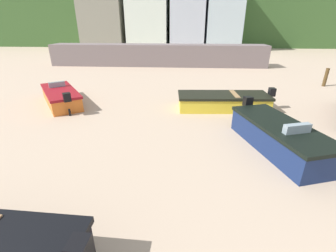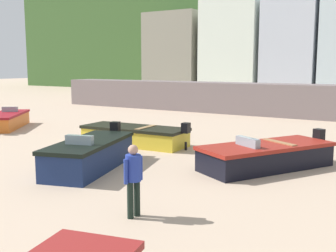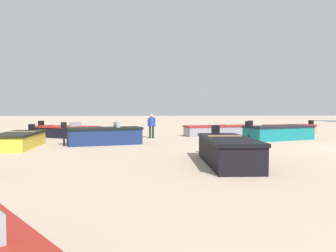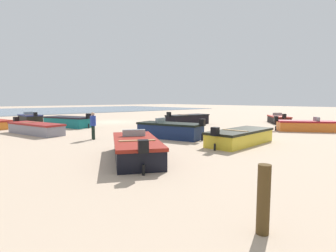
{
  "view_description": "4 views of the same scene",
  "coord_description": "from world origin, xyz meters",
  "px_view_note": "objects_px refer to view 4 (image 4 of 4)",
  "views": [
    {
      "loc": [
        0.12,
        5.26,
        3.99
      ],
      "look_at": [
        -0.32,
        11.54,
        1.21
      ],
      "focal_mm": 24.7,
      "sensor_mm": 36.0,
      "label": 1
    },
    {
      "loc": [
        12.34,
        2.95,
        3.3
      ],
      "look_at": [
        4.61,
        15.38,
        1.15
      ],
      "focal_mm": 44.03,
      "sensor_mm": 36.0,
      "label": 2
    },
    {
      "loc": [
        -15.13,
        10.42,
        1.95
      ],
      "look_at": [
        1.95,
        9.18,
        1.08
      ],
      "focal_mm": 35.8,
      "sensor_mm": 36.0,
      "label": 3
    },
    {
      "loc": [
        14.07,
        24.05,
        2.35
      ],
      "look_at": [
        2.66,
        11.59,
        0.62
      ],
      "focal_mm": 27.54,
      "sensor_mm": 36.0,
      "label": 4
    }
  ],
  "objects_px": {
    "boat_black_9": "(30,118)",
    "boat_teal_4": "(69,122)",
    "boat_navy_3": "(170,130)",
    "boat_grey_8": "(35,128)",
    "boat_yellow_2": "(240,137)",
    "boat_black_7": "(136,148)",
    "boat_black_0": "(279,119)",
    "beach_walker_foreground": "(93,123)",
    "boat_orange_5": "(306,126)",
    "mooring_post_near_water": "(263,200)",
    "boat_black_1": "(188,120)"
  },
  "relations": [
    {
      "from": "boat_teal_4",
      "to": "boat_orange_5",
      "type": "relative_size",
      "value": 1.16
    },
    {
      "from": "boat_black_1",
      "to": "beach_walker_foreground",
      "type": "bearing_deg",
      "value": -75.47
    },
    {
      "from": "boat_orange_5",
      "to": "boat_black_9",
      "type": "bearing_deg",
      "value": -96.23
    },
    {
      "from": "boat_black_0",
      "to": "beach_walker_foreground",
      "type": "height_order",
      "value": "beach_walker_foreground"
    },
    {
      "from": "boat_yellow_2",
      "to": "boat_black_0",
      "type": "bearing_deg",
      "value": 103.38
    },
    {
      "from": "boat_black_0",
      "to": "mooring_post_near_water",
      "type": "relative_size",
      "value": 3.29
    },
    {
      "from": "boat_teal_4",
      "to": "boat_black_9",
      "type": "xyz_separation_m",
      "value": [
        1.1,
        -7.53,
        -0.05
      ]
    },
    {
      "from": "boat_black_0",
      "to": "beach_walker_foreground",
      "type": "relative_size",
      "value": 2.52
    },
    {
      "from": "boat_navy_3",
      "to": "boat_teal_4",
      "type": "relative_size",
      "value": 0.91
    },
    {
      "from": "boat_black_0",
      "to": "beach_walker_foreground",
      "type": "distance_m",
      "value": 19.03
    },
    {
      "from": "boat_black_1",
      "to": "boat_black_7",
      "type": "distance_m",
      "value": 14.35
    },
    {
      "from": "boat_black_1",
      "to": "boat_yellow_2",
      "type": "xyz_separation_m",
      "value": [
        5.76,
        9.2,
        -0.09
      ]
    },
    {
      "from": "boat_yellow_2",
      "to": "boat_black_9",
      "type": "xyz_separation_m",
      "value": [
        4.39,
        -22.31,
        0.02
      ]
    },
    {
      "from": "boat_orange_5",
      "to": "mooring_post_near_water",
      "type": "height_order",
      "value": "mooring_post_near_water"
    },
    {
      "from": "boat_black_1",
      "to": "boat_black_7",
      "type": "relative_size",
      "value": 1.0
    },
    {
      "from": "boat_black_9",
      "to": "boat_teal_4",
      "type": "bearing_deg",
      "value": -82.61
    },
    {
      "from": "boat_black_0",
      "to": "boat_black_1",
      "type": "height_order",
      "value": "boat_black_1"
    },
    {
      "from": "boat_teal_4",
      "to": "mooring_post_near_water",
      "type": "xyz_separation_m",
      "value": [
        4.48,
        20.08,
        0.17
      ]
    },
    {
      "from": "boat_black_0",
      "to": "boat_teal_4",
      "type": "distance_m",
      "value": 20.15
    },
    {
      "from": "boat_black_7",
      "to": "boat_black_9",
      "type": "xyz_separation_m",
      "value": [
        -1.62,
        -21.31,
        -0.0
      ]
    },
    {
      "from": "boat_yellow_2",
      "to": "boat_black_9",
      "type": "bearing_deg",
      "value": -172.41
    },
    {
      "from": "boat_grey_8",
      "to": "boat_teal_4",
      "type": "bearing_deg",
      "value": -151.81
    },
    {
      "from": "mooring_post_near_water",
      "to": "boat_black_1",
      "type": "bearing_deg",
      "value": -133.03
    },
    {
      "from": "boat_grey_8",
      "to": "boat_black_9",
      "type": "xyz_separation_m",
      "value": [
        -2.4,
        -10.59,
        0.02
      ]
    },
    {
      "from": "boat_black_0",
      "to": "boat_grey_8",
      "type": "xyz_separation_m",
      "value": [
        20.66,
        -7.5,
        0.02
      ]
    },
    {
      "from": "boat_black_0",
      "to": "boat_yellow_2",
      "type": "xyz_separation_m",
      "value": [
        13.88,
        4.22,
        0.02
      ]
    },
    {
      "from": "boat_teal_4",
      "to": "boat_black_9",
      "type": "distance_m",
      "value": 7.61
    },
    {
      "from": "boat_orange_5",
      "to": "boat_grey_8",
      "type": "height_order",
      "value": "boat_orange_5"
    },
    {
      "from": "boat_orange_5",
      "to": "boat_black_7",
      "type": "bearing_deg",
      "value": -41.01
    },
    {
      "from": "boat_grey_8",
      "to": "beach_walker_foreground",
      "type": "relative_size",
      "value": 3.31
    },
    {
      "from": "boat_navy_3",
      "to": "boat_grey_8",
      "type": "distance_m",
      "value": 9.41
    },
    {
      "from": "beach_walker_foreground",
      "to": "boat_black_9",
      "type": "bearing_deg",
      "value": 7.59
    },
    {
      "from": "beach_walker_foreground",
      "to": "boat_yellow_2",
      "type": "bearing_deg",
      "value": -133.99
    },
    {
      "from": "boat_yellow_2",
      "to": "boat_black_1",
      "type": "bearing_deg",
      "value": 144.43
    },
    {
      "from": "boat_black_1",
      "to": "boat_grey_8",
      "type": "distance_m",
      "value": 12.8
    },
    {
      "from": "boat_black_0",
      "to": "boat_black_9",
      "type": "distance_m",
      "value": 25.71
    },
    {
      "from": "boat_navy_3",
      "to": "boat_black_7",
      "type": "xyz_separation_m",
      "value": [
        4.76,
        3.11,
        -0.07
      ]
    },
    {
      "from": "boat_black_0",
      "to": "boat_black_1",
      "type": "relative_size",
      "value": 0.86
    },
    {
      "from": "boat_yellow_2",
      "to": "boat_black_9",
      "type": "distance_m",
      "value": 22.74
    },
    {
      "from": "boat_yellow_2",
      "to": "beach_walker_foreground",
      "type": "relative_size",
      "value": 3.0
    },
    {
      "from": "boat_black_0",
      "to": "boat_grey_8",
      "type": "bearing_deg",
      "value": -146.95
    },
    {
      "from": "boat_teal_4",
      "to": "boat_yellow_2",
      "type": "bearing_deg",
      "value": -97.05
    },
    {
      "from": "boat_grey_8",
      "to": "boat_black_9",
      "type": "distance_m",
      "value": 10.86
    },
    {
      "from": "boat_black_7",
      "to": "boat_grey_8",
      "type": "xyz_separation_m",
      "value": [
        0.78,
        -10.72,
        -0.02
      ]
    },
    {
      "from": "boat_black_9",
      "to": "boat_orange_5",
      "type": "bearing_deg",
      "value": -60.83
    },
    {
      "from": "boat_navy_3",
      "to": "boat_teal_4",
      "type": "height_order",
      "value": "boat_navy_3"
    },
    {
      "from": "boat_black_7",
      "to": "boat_black_1",
      "type": "bearing_deg",
      "value": 64.63
    },
    {
      "from": "boat_grey_8",
      "to": "boat_black_0",
      "type": "bearing_deg",
      "value": 147.01
    },
    {
      "from": "boat_orange_5",
      "to": "boat_navy_3",
      "type": "bearing_deg",
      "value": -59.81
    },
    {
      "from": "boat_black_9",
      "to": "beach_walker_foreground",
      "type": "xyz_separation_m",
      "value": [
        0.59,
        15.53,
        0.54
      ]
    }
  ]
}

